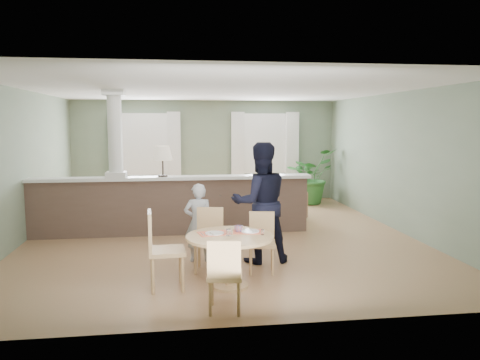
{
  "coord_description": "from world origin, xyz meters",
  "views": [
    {
      "loc": [
        -0.8,
        -8.6,
        2.1
      ],
      "look_at": [
        0.24,
        -1.0,
        1.17
      ],
      "focal_mm": 35.0,
      "sensor_mm": 36.0,
      "label": 1
    }
  ],
  "objects": [
    {
      "name": "ground",
      "position": [
        0.0,
        0.0,
        0.0
      ],
      "size": [
        8.0,
        8.0,
        0.0
      ],
      "primitive_type": "plane",
      "color": "#A77E58",
      "rests_on": "ground"
    },
    {
      "name": "houseplant",
      "position": [
        2.67,
        3.2,
        0.72
      ],
      "size": [
        1.71,
        1.68,
        1.43
      ],
      "primitive_type": "imported",
      "rotation": [
        0.0,
        0.0,
        0.66
      ],
      "color": "#296227",
      "rests_on": "ground"
    },
    {
      "name": "chair_far_boy",
      "position": [
        -0.35,
        -2.04,
        0.49
      ],
      "size": [
        0.48,
        0.48,
        0.89
      ],
      "rotation": [
        0.0,
        0.0,
        -0.22
      ],
      "color": "tan",
      "rests_on": "ground"
    },
    {
      "name": "chair_near",
      "position": [
        -0.29,
        -3.63,
        0.47
      ],
      "size": [
        0.44,
        0.44,
        0.85
      ],
      "rotation": [
        0.0,
        0.0,
        2.99
      ],
      "color": "tan",
      "rests_on": "ground"
    },
    {
      "name": "room_shell",
      "position": [
        -0.03,
        0.63,
        1.81
      ],
      "size": [
        7.02,
        8.02,
        2.71
      ],
      "color": "gray",
      "rests_on": "ground"
    },
    {
      "name": "child_person",
      "position": [
        -0.48,
        -1.6,
        0.6
      ],
      "size": [
        0.44,
        0.3,
        1.2
      ],
      "primitive_type": "imported",
      "rotation": [
        0.0,
        0.0,
        3.12
      ],
      "color": "#ABABB1",
      "rests_on": "ground"
    },
    {
      "name": "dining_table",
      "position": [
        -0.13,
        -2.79,
        0.54
      ],
      "size": [
        1.12,
        1.12,
        0.77
      ],
      "rotation": [
        0.0,
        0.0,
        0.19
      ],
      "color": "tan",
      "rests_on": "ground"
    },
    {
      "name": "man_person",
      "position": [
        0.45,
        -1.75,
        0.91
      ],
      "size": [
        0.94,
        0.76,
        1.82
      ],
      "primitive_type": "imported",
      "rotation": [
        0.0,
        0.0,
        3.22
      ],
      "color": "black",
      "rests_on": "ground"
    },
    {
      "name": "sofa",
      "position": [
        0.41,
        1.47,
        0.45
      ],
      "size": [
        3.24,
        1.69,
        0.9
      ],
      "primitive_type": "imported",
      "rotation": [
        0.0,
        0.0,
        0.16
      ],
      "color": "#8F674E",
      "rests_on": "ground"
    },
    {
      "name": "chair_side",
      "position": [
        -1.02,
        -2.75,
        0.55
      ],
      "size": [
        0.48,
        0.48,
        1.01
      ],
      "rotation": [
        0.0,
        0.0,
        1.64
      ],
      "color": "tan",
      "rests_on": "ground"
    },
    {
      "name": "pony_wall",
      "position": [
        -0.99,
        0.2,
        0.71
      ],
      "size": [
        5.32,
        0.38,
        2.7
      ],
      "color": "brown",
      "rests_on": "ground"
    },
    {
      "name": "chair_far_man",
      "position": [
        0.39,
        -2.19,
        0.46
      ],
      "size": [
        0.44,
        0.44,
        0.84
      ],
      "rotation": [
        0.0,
        0.0,
        -0.18
      ],
      "color": "tan",
      "rests_on": "ground"
    }
  ]
}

